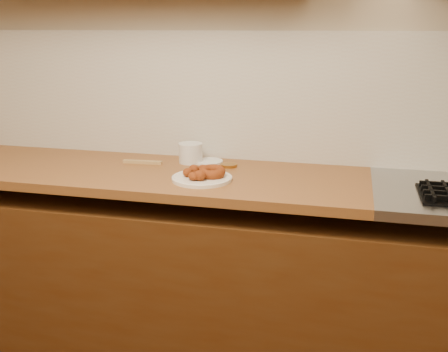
% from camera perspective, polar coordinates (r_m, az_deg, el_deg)
% --- Properties ---
extents(wall_back, '(4.00, 0.02, 2.70)m').
position_cam_1_polar(wall_back, '(2.46, 4.50, 12.01)').
color(wall_back, tan).
rests_on(wall_back, ground).
extents(base_cabinet, '(3.60, 0.60, 0.77)m').
position_cam_1_polar(base_cabinet, '(2.43, 2.77, -11.80)').
color(base_cabinet, '#492B12').
rests_on(base_cabinet, floor).
extents(butcher_block, '(2.30, 0.62, 0.04)m').
position_cam_1_polar(butcher_block, '(2.44, -12.21, 0.46)').
color(butcher_block, brown).
rests_on(butcher_block, base_cabinet).
extents(backsplash, '(3.60, 0.02, 0.60)m').
position_cam_1_polar(backsplash, '(2.46, 4.38, 8.51)').
color(backsplash, beige).
rests_on(backsplash, wall_back).
extents(donut_plate, '(0.25, 0.25, 0.01)m').
position_cam_1_polar(donut_plate, '(2.19, -2.42, -0.26)').
color(donut_plate, silver).
rests_on(donut_plate, butcher_block).
extents(ring_donut, '(0.14, 0.15, 0.05)m').
position_cam_1_polar(ring_donut, '(2.18, -1.33, 0.45)').
color(ring_donut, brown).
rests_on(ring_donut, donut_plate).
extents(fried_dough_chunks, '(0.11, 0.19, 0.04)m').
position_cam_1_polar(fried_dough_chunks, '(2.18, -3.09, 0.38)').
color(fried_dough_chunks, brown).
rests_on(fried_dough_chunks, donut_plate).
extents(plastic_tub, '(0.14, 0.14, 0.09)m').
position_cam_1_polar(plastic_tub, '(2.46, -3.65, 2.52)').
color(plastic_tub, silver).
rests_on(plastic_tub, butcher_block).
extents(tub_lid, '(0.18, 0.18, 0.01)m').
position_cam_1_polar(tub_lid, '(2.47, -1.72, 1.60)').
color(tub_lid, silver).
rests_on(tub_lid, butcher_block).
extents(brass_jar_lid, '(0.09, 0.09, 0.01)m').
position_cam_1_polar(brass_jar_lid, '(2.40, 0.54, 1.18)').
color(brass_jar_lid, '#A9742D').
rests_on(brass_jar_lid, butcher_block).
extents(wooden_utensil, '(0.19, 0.04, 0.01)m').
position_cam_1_polar(wooden_utensil, '(2.48, -8.85, 1.51)').
color(wooden_utensil, '#A9874F').
rests_on(wooden_utensil, butcher_block).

